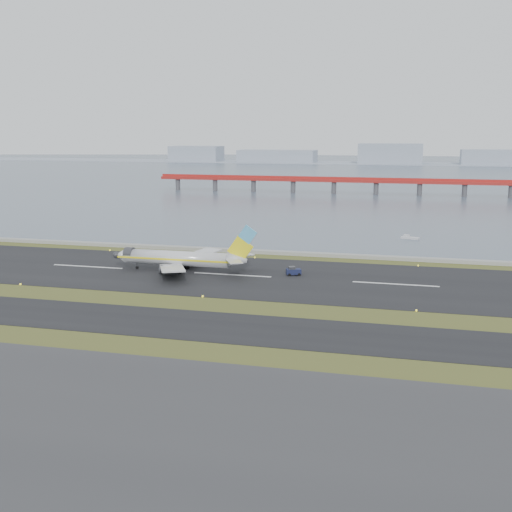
# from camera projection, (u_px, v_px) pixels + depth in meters

# --- Properties ---
(ground) EXTENTS (1000.00, 1000.00, 0.00)m
(ground) POSITION_uv_depth(u_px,v_px,m) (191.00, 306.00, 131.72)
(ground) COLOR #364318
(ground) RESTS_ON ground
(apron_strip) EXTENTS (1000.00, 50.00, 0.10)m
(apron_strip) POSITION_uv_depth(u_px,v_px,m) (37.00, 421.00, 79.43)
(apron_strip) COLOR #313134
(apron_strip) RESTS_ON ground
(taxiway_strip) EXTENTS (1000.00, 18.00, 0.10)m
(taxiway_strip) POSITION_uv_depth(u_px,v_px,m) (169.00, 323.00, 120.31)
(taxiway_strip) COLOR black
(taxiway_strip) RESTS_ON ground
(runway_strip) EXTENTS (1000.00, 45.00, 0.10)m
(runway_strip) POSITION_uv_depth(u_px,v_px,m) (232.00, 275.00, 160.23)
(runway_strip) COLOR black
(runway_strip) RESTS_ON ground
(seawall) EXTENTS (1000.00, 2.50, 1.00)m
(seawall) POSITION_uv_depth(u_px,v_px,m) (261.00, 252.00, 188.67)
(seawall) COLOR gray
(seawall) RESTS_ON ground
(bay_water) EXTENTS (1400.00, 800.00, 1.30)m
(bay_water) POSITION_uv_depth(u_px,v_px,m) (370.00, 172.00, 569.01)
(bay_water) COLOR #4E5E6F
(bay_water) RESTS_ON ground
(red_pier) EXTENTS (260.00, 5.00, 10.20)m
(red_pier) POSITION_uv_depth(u_px,v_px,m) (376.00, 182.00, 363.10)
(red_pier) COLOR #A9211D
(red_pier) RESTS_ON ground
(far_shoreline) EXTENTS (1400.00, 80.00, 60.50)m
(far_shoreline) POSITION_uv_depth(u_px,v_px,m) (394.00, 158.00, 716.62)
(far_shoreline) COLOR #95A0B1
(far_shoreline) RESTS_ON ground
(airliner) EXTENTS (38.52, 32.89, 12.80)m
(airliner) POSITION_uv_depth(u_px,v_px,m) (182.00, 259.00, 163.39)
(airliner) COLOR silver
(airliner) RESTS_ON ground
(pushback_tug) EXTENTS (4.08, 3.22, 2.29)m
(pushback_tug) POSITION_uv_depth(u_px,v_px,m) (293.00, 271.00, 159.66)
(pushback_tug) COLOR #161B3D
(pushback_tug) RESTS_ON ground
(workboat_near) EXTENTS (6.27, 3.84, 1.45)m
(workboat_near) POSITION_uv_depth(u_px,v_px,m) (410.00, 238.00, 214.04)
(workboat_near) COLOR silver
(workboat_near) RESTS_ON ground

